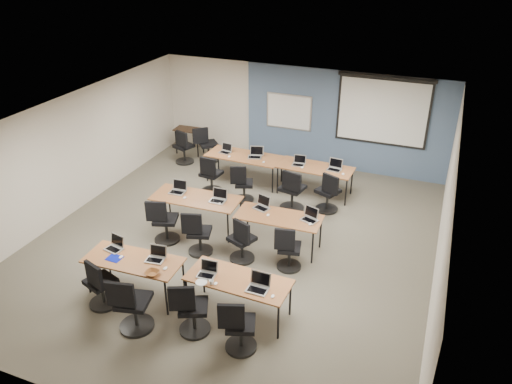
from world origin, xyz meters
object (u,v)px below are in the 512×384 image
at_px(laptop_4, 178,189).
at_px(laptop_9, 256,155).
at_px(laptop_10, 299,163).
at_px(task_chair_10, 292,193).
at_px(task_chair_3, 238,330).
at_px(laptop_8, 226,150).
at_px(utility_table, 189,132).
at_px(training_table_mid_left, 196,199).
at_px(training_table_back_left, 244,157).
at_px(laptop_0, 115,246).
at_px(projector_screen, 383,107).
at_px(laptop_1, 156,256).
at_px(laptop_5, 218,198).
at_px(laptop_3, 259,285).
at_px(spare_chair_a, 207,147).
at_px(task_chair_2, 191,312).
at_px(training_table_front_right, 238,282).
at_px(task_chair_7, 288,252).
at_px(task_chair_11, 328,195).
at_px(training_table_back_right, 315,169).
at_px(whiteboard, 289,112).
at_px(laptop_2, 207,272).
at_px(task_chair_5, 198,236).
at_px(task_chair_6, 242,243).
at_px(task_chair_8, 211,178).
at_px(laptop_6, 262,205).
at_px(training_table_mid_right, 279,218).
at_px(task_chair_4, 164,224).
at_px(task_chair_9, 243,186).
at_px(laptop_11, 335,167).

bearing_deg(laptop_4, laptop_9, 66.64).
height_order(laptop_10, task_chair_10, task_chair_10).
xyz_separation_m(task_chair_3, laptop_8, (-2.76, 5.55, 0.38)).
relative_size(laptop_4, utility_table, 0.41).
height_order(training_table_mid_left, laptop_4, laptop_4).
bearing_deg(utility_table, training_table_back_left, -29.59).
bearing_deg(laptop_0, projector_screen, 72.02).
xyz_separation_m(laptop_1, laptop_5, (0.08, 2.35, 0.00)).
xyz_separation_m(laptop_3, spare_chair_a, (-3.79, 5.68, -0.37)).
xyz_separation_m(projector_screen, task_chair_2, (-1.75, -7.13, -1.48)).
relative_size(training_table_front_right, task_chair_7, 1.82).
xyz_separation_m(projector_screen, task_chair_11, (-0.71, -2.42, -1.47)).
xyz_separation_m(task_chair_10, task_chair_11, (0.79, 0.26, -0.02)).
xyz_separation_m(training_table_back_left, training_table_back_right, (1.89, -0.01, -0.00)).
distance_m(whiteboard, training_table_back_right, 2.25).
bearing_deg(laptop_2, projector_screen, 70.37).
bearing_deg(laptop_1, task_chair_5, 79.22).
relative_size(task_chair_6, task_chair_8, 0.98).
relative_size(laptop_4, laptop_8, 1.13).
height_order(laptop_3, laptop_6, laptop_3).
relative_size(laptop_5, laptop_10, 1.11).
bearing_deg(training_table_mid_right, task_chair_2, -101.37).
xyz_separation_m(whiteboard, task_chair_7, (1.65, -4.93, -1.05)).
xyz_separation_m(laptop_4, task_chair_11, (2.98, 1.65, -0.38)).
height_order(laptop_3, laptop_5, laptop_3).
distance_m(task_chair_5, laptop_6, 1.47).
distance_m(task_chair_7, laptop_9, 3.83).
bearing_deg(training_table_front_right, laptop_5, 124.15).
relative_size(task_chair_7, laptop_10, 3.21).
xyz_separation_m(task_chair_2, task_chair_8, (-1.90, 4.55, 0.00)).
bearing_deg(laptop_4, whiteboard, 70.13).
xyz_separation_m(laptop_4, task_chair_4, (0.13, -0.87, -0.37)).
relative_size(task_chair_7, laptop_9, 2.79).
height_order(training_table_mid_left, laptop_9, laptop_9).
bearing_deg(task_chair_5, task_chair_3, -66.31).
bearing_deg(task_chair_4, task_chair_2, -68.75).
bearing_deg(task_chair_11, task_chair_9, -148.88).
bearing_deg(training_table_front_right, task_chair_7, 78.64).
distance_m(training_table_back_right, task_chair_7, 3.27).
bearing_deg(task_chair_9, training_table_back_left, 89.23).
bearing_deg(training_table_back_right, utility_table, 166.34).
xyz_separation_m(task_chair_8, laptop_9, (0.83, 0.93, 0.38)).
height_order(laptop_1, task_chair_5, task_chair_5).
distance_m(laptop_5, laptop_10, 2.62).
relative_size(laptop_3, task_chair_6, 0.35).
height_order(laptop_9, task_chair_10, task_chair_10).
relative_size(whiteboard, laptop_4, 3.80).
height_order(laptop_10, task_chair_11, task_chair_11).
bearing_deg(task_chair_7, laptop_11, 75.79).
relative_size(laptop_0, laptop_10, 1.04).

